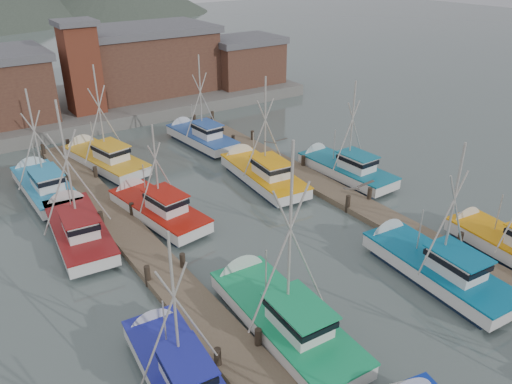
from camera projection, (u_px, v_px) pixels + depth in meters
ground at (330, 281)px, 26.06m from camera, size 260.00×260.00×0.00m
dock_left at (174, 285)px, 25.39m from camera, size 2.30×46.00×1.50m
dock_right at (369, 211)px, 32.52m from camera, size 2.30×46.00×1.50m
quay at (96, 104)px, 53.11m from camera, size 44.00×16.00×1.20m
shed_center at (144, 59)px, 54.36m from camera, size 14.84×9.54×6.90m
shed_right at (244, 60)px, 58.12m from camera, size 8.48×6.36×5.20m
lookout_tower at (81, 66)px, 46.95m from camera, size 3.60×3.60×8.50m
boat_4 at (278, 313)px, 22.71m from camera, size 4.04×9.54×10.13m
boat_5 at (430, 264)px, 26.23m from camera, size 3.46×9.18×8.50m
boat_6 at (175, 367)px, 19.82m from camera, size 3.19×7.98×7.83m
boat_7 at (506, 244)px, 28.01m from camera, size 3.90×8.34×9.92m
boat_8 at (155, 208)px, 31.91m from camera, size 3.80×8.77×7.10m
boat_9 at (260, 173)px, 36.84m from camera, size 3.65×9.33×8.75m
boat_10 at (77, 227)px, 29.68m from camera, size 3.81×9.06×9.36m
boat_11 at (342, 168)px, 37.63m from camera, size 3.33×8.61×8.13m
boat_12 at (102, 158)px, 39.33m from camera, size 4.46×9.38×8.89m
boat_13 at (199, 136)px, 43.87m from camera, size 3.40×8.53×8.52m
boat_14 at (43, 185)px, 34.94m from camera, size 3.47×8.77×8.37m
gull_near at (359, 187)px, 20.05m from camera, size 1.55×0.64×0.24m
gull_far at (276, 141)px, 29.00m from camera, size 1.53×0.66×0.24m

